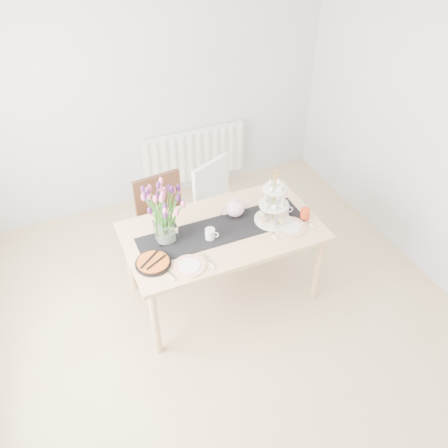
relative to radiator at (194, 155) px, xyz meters
name	(u,v)px	position (x,y,z in m)	size (l,w,h in m)	color
room_shell	(237,218)	(-0.50, -2.19, 0.85)	(4.50, 4.50, 4.50)	tan
radiator	(194,155)	(0.00, 0.00, 0.00)	(1.20, 0.08, 0.60)	white
dining_table	(223,237)	(-0.37, -1.66, 0.22)	(1.60, 0.90, 0.75)	tan
chair_brown	(165,216)	(-0.68, -1.03, 0.08)	(0.50, 0.50, 0.91)	#3A2315
chair_white	(220,201)	(-0.12, -1.02, 0.09)	(0.60, 0.60, 0.92)	white
table_runner	(223,229)	(-0.37, -1.66, 0.30)	(1.40, 0.35, 0.01)	black
tulip_vase	(163,207)	(-0.83, -1.59, 0.62)	(0.59, 0.59, 0.50)	silver
cake_stand	(273,209)	(0.05, -1.72, 0.43)	(0.31, 0.31, 0.45)	gold
teapot	(235,208)	(-0.20, -1.53, 0.38)	(0.26, 0.21, 0.17)	white
cream_jug	(283,210)	(0.18, -1.68, 0.35)	(0.10, 0.10, 0.10)	silver
tart_tin	(153,263)	(-1.01, -1.83, 0.32)	(0.27, 0.27, 0.03)	black
mug_white	(210,234)	(-0.51, -1.73, 0.35)	(0.08, 0.08, 0.09)	silver
mug_orange	(305,214)	(0.32, -1.80, 0.35)	(0.08, 0.08, 0.09)	red
plate_left	(189,266)	(-0.77, -1.96, 0.31)	(0.25, 0.25, 0.01)	white
plate_right	(289,227)	(0.14, -1.86, 0.31)	(0.27, 0.27, 0.01)	silver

